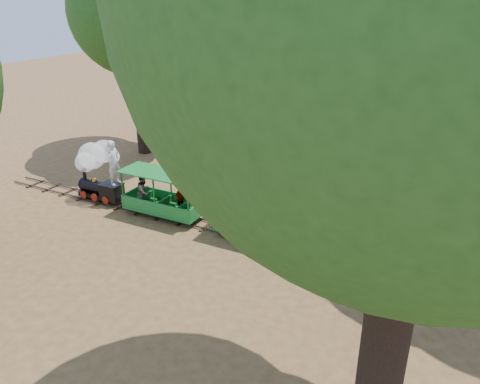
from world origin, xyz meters
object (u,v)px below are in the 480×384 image
at_px(carriage_rear, 258,218).
at_px(fence, 307,154).
at_px(locomotive, 98,165).
at_px(carriage_front, 160,198).

xyz_separation_m(carriage_rear, fence, (-1.08, 8.00, -0.24)).
distance_m(carriage_rear, fence, 8.08).
height_order(locomotive, carriage_rear, locomotive).
relative_size(carriage_front, carriage_rear, 1.00).
height_order(carriage_front, carriage_rear, same).
distance_m(locomotive, carriage_front, 3.22).
bearing_deg(carriage_front, locomotive, 177.75).
relative_size(carriage_rear, fence, 0.18).
distance_m(carriage_front, carriage_rear, 4.10).
bearing_deg(locomotive, carriage_front, -2.25).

